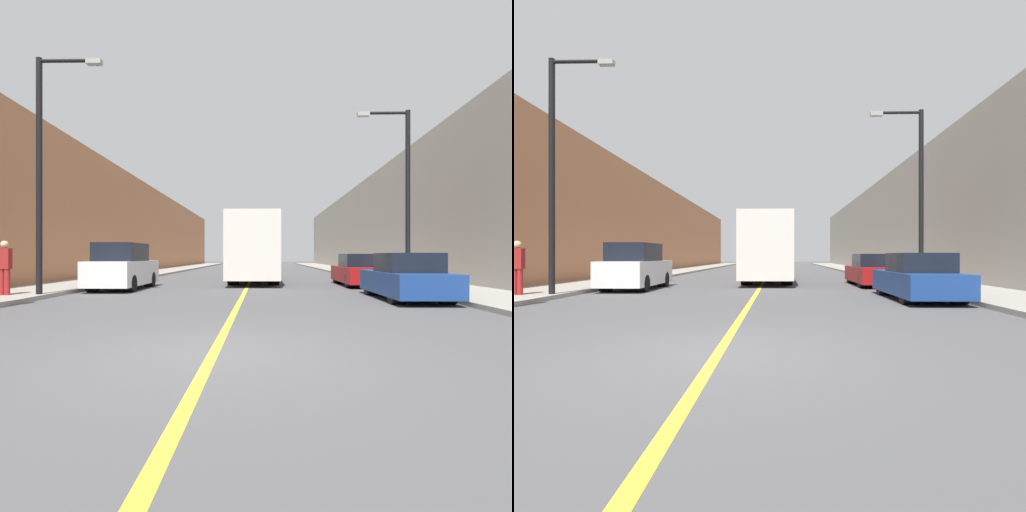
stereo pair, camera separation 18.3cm
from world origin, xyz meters
The scene contains 13 objects.
ground_plane centered at (0.00, 0.00, 0.00)m, with size 200.00×200.00×0.00m, color #474749.
sidewalk_left centered at (-8.16, 30.00, 0.07)m, with size 3.37×72.00×0.14m, color gray.
sidewalk_right centered at (8.16, 30.00, 0.07)m, with size 3.37×72.00×0.14m, color gray.
building_row_left centered at (-11.85, 30.00, 4.00)m, with size 4.00×72.00×8.00m, color #B2724C.
building_row_right centered at (11.85, 30.00, 4.14)m, with size 4.00×72.00×8.28m, color gray.
road_center_line centered at (0.00, 30.00, 0.00)m, with size 0.16×72.00×0.01m, color gold.
bus centered at (0.25, 17.52, 1.87)m, with size 2.53×11.91×3.48m.
parked_suv_left centered at (-5.26, 11.12, 0.90)m, with size 1.86×4.46×1.96m.
car_right_near centered at (5.38, 7.33, 0.68)m, with size 1.88×4.49×1.52m.
car_right_mid centered at (5.32, 13.43, 0.69)m, with size 1.87×4.75×1.52m.
street_lamp_left centered at (-6.60, 7.44, 4.58)m, with size 2.21×0.24×7.90m.
street_lamp_right centered at (6.59, 10.99, 4.30)m, with size 2.21×0.24×7.36m.
pedestrian centered at (-7.74, 7.13, 1.06)m, with size 0.39×0.25×1.78m.
Camera 1 is at (0.72, -5.76, 1.42)m, focal length 28.00 mm.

